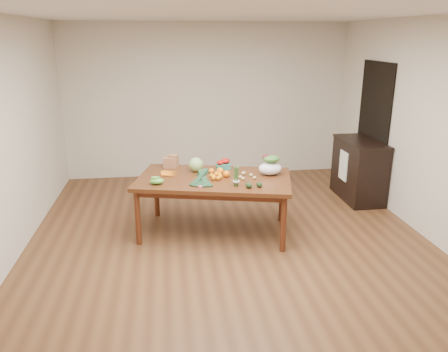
{
  "coord_description": "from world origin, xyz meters",
  "views": [
    {
      "loc": [
        -0.73,
        -4.76,
        2.47
      ],
      "look_at": [
        -0.09,
        0.0,
        0.92
      ],
      "focal_mm": 35.0,
      "sensor_mm": 36.0,
      "label": 1
    }
  ],
  "objects": [
    {
      "name": "asparagus_bundle",
      "position": [
        0.07,
        0.1,
        0.88
      ],
      "size": [
        0.11,
        0.13,
        0.26
      ],
      "primitive_type": null,
      "rotation": [
        0.15,
        0.0,
        -0.24
      ],
      "color": "#467837",
      "rests_on": "dining_table"
    },
    {
      "name": "mandarin_cluster",
      "position": [
        -0.13,
        0.43,
        0.8
      ],
      "size": [
        0.22,
        0.22,
        0.09
      ],
      "primitive_type": null,
      "rotation": [
        0.0,
        0.0,
        -0.24
      ],
      "color": "orange",
      "rests_on": "dining_table"
    },
    {
      "name": "potato_e",
      "position": [
        0.34,
        0.33,
        0.77
      ],
      "size": [
        0.05,
        0.04,
        0.04
      ],
      "primitive_type": "ellipsoid",
      "color": "tan",
      "rests_on": "dining_table"
    },
    {
      "name": "avocado_b",
      "position": [
        0.34,
        0.03,
        0.78
      ],
      "size": [
        0.09,
        0.11,
        0.06
      ],
      "primitive_type": "ellipsoid",
      "rotation": [
        0.0,
        0.0,
        0.3
      ],
      "color": "black",
      "rests_on": "dining_table"
    },
    {
      "name": "cabbage",
      "position": [
        -0.36,
        0.76,
        0.84
      ],
      "size": [
        0.19,
        0.19,
        0.19
      ],
      "primitive_type": "sphere",
      "color": "#87B468",
      "rests_on": "dining_table"
    },
    {
      "name": "potato_b",
      "position": [
        0.19,
        0.32,
        0.77
      ],
      "size": [
        0.05,
        0.04,
        0.04
      ],
      "primitive_type": "ellipsoid",
      "color": "tan",
      "rests_on": "dining_table"
    },
    {
      "name": "potato_a",
      "position": [
        0.17,
        0.38,
        0.77
      ],
      "size": [
        0.05,
        0.04,
        0.04
      ],
      "primitive_type": "ellipsoid",
      "color": "tan",
      "rests_on": "dining_table"
    },
    {
      "name": "potato_d",
      "position": [
        0.23,
        0.52,
        0.77
      ],
      "size": [
        0.06,
        0.05,
        0.05
      ],
      "primitive_type": "ellipsoid",
      "color": "tan",
      "rests_on": "dining_table"
    },
    {
      "name": "orange_c",
      "position": [
        0.0,
        0.46,
        0.79
      ],
      "size": [
        0.09,
        0.09,
        0.09
      ],
      "primitive_type": "sphere",
      "color": "orange",
      "rests_on": "dining_table"
    },
    {
      "name": "paper_bag",
      "position": [
        -0.7,
        0.99,
        0.83
      ],
      "size": [
        0.28,
        0.25,
        0.17
      ],
      "primitive_type": null,
      "rotation": [
        0.0,
        0.0,
        -0.24
      ],
      "color": "#916241",
      "rests_on": "dining_table"
    },
    {
      "name": "strawberry_basket_b",
      "position": [
        0.04,
        0.82,
        0.81
      ],
      "size": [
        0.15,
        0.15,
        0.11
      ],
      "primitive_type": null,
      "rotation": [
        0.0,
        0.0,
        -0.24
      ],
      "color": "red",
      "rests_on": "dining_table"
    },
    {
      "name": "room_walls",
      "position": [
        0.0,
        0.0,
        1.35
      ],
      "size": [
        5.02,
        6.02,
        2.7
      ],
      "color": "beige",
      "rests_on": "floor"
    },
    {
      "name": "potato_c",
      "position": [
        0.32,
        0.45,
        0.77
      ],
      "size": [
        0.05,
        0.04,
        0.04
      ],
      "primitive_type": "ellipsoid",
      "color": "tan",
      "rests_on": "dining_table"
    },
    {
      "name": "carrots",
      "position": [
        -0.72,
        0.67,
        0.76
      ],
      "size": [
        0.26,
        0.26,
        0.03
      ],
      "primitive_type": null,
      "rotation": [
        0.0,
        0.0,
        -0.24
      ],
      "color": "orange",
      "rests_on": "dining_table"
    },
    {
      "name": "dish_towel",
      "position": [
        1.96,
        1.4,
        0.55
      ],
      "size": [
        0.02,
        0.28,
        0.45
      ],
      "primitive_type": "cube",
      "color": "white",
      "rests_on": "cabinet"
    },
    {
      "name": "avocado_a",
      "position": [
        0.21,
        0.02,
        0.78
      ],
      "size": [
        0.09,
        0.12,
        0.07
      ],
      "primitive_type": "ellipsoid",
      "rotation": [
        0.0,
        0.0,
        0.3
      ],
      "color": "black",
      "rests_on": "dining_table"
    },
    {
      "name": "ceiling",
      "position": [
        0.0,
        0.0,
        2.7
      ],
      "size": [
        5.0,
        6.0,
        0.02
      ],
      "primitive_type": "cube",
      "color": "white",
      "rests_on": "room_walls"
    },
    {
      "name": "orange_b",
      "position": [
        -0.06,
        0.59,
        0.8
      ],
      "size": [
        0.09,
        0.09,
        0.09
      ],
      "primitive_type": "sphere",
      "color": "orange",
      "rests_on": "dining_table"
    },
    {
      "name": "orange_a",
      "position": [
        -0.17,
        0.63,
        0.79
      ],
      "size": [
        0.07,
        0.07,
        0.07
      ],
      "primitive_type": "sphere",
      "color": "orange",
      "rests_on": "dining_table"
    },
    {
      "name": "dining_table",
      "position": [
        -0.16,
        0.47,
        0.38
      ],
      "size": [
        2.12,
        1.49,
        0.75
      ],
      "primitive_type": "cube",
      "rotation": [
        0.0,
        0.0,
        -0.24
      ],
      "color": "#572714",
      "rests_on": "floor"
    },
    {
      "name": "strawberry_basket_a",
      "position": [
        -0.03,
        0.81,
        0.8
      ],
      "size": [
        0.13,
        0.13,
        0.1
      ],
      "primitive_type": null,
      "rotation": [
        0.0,
        0.0,
        -0.24
      ],
      "color": "red",
      "rests_on": "dining_table"
    },
    {
      "name": "salad_bag",
      "position": [
        0.57,
        0.49,
        0.87
      ],
      "size": [
        0.35,
        0.29,
        0.23
      ],
      "primitive_type": null,
      "rotation": [
        0.0,
        0.0,
        -0.24
      ],
      "color": "white",
      "rests_on": "dining_table"
    },
    {
      "name": "doorway_dark",
      "position": [
        2.48,
        1.6,
        1.05
      ],
      "size": [
        0.02,
        1.0,
        2.1
      ],
      "primitive_type": "cube",
      "color": "black",
      "rests_on": "floor"
    },
    {
      "name": "snap_pea_bag",
      "position": [
        -0.87,
        0.3,
        0.79
      ],
      "size": [
        0.17,
        0.13,
        0.08
      ],
      "primitive_type": "ellipsoid",
      "color": "#4F9A34",
      "rests_on": "dining_table"
    },
    {
      "name": "kale_bunch",
      "position": [
        -0.34,
        0.21,
        0.83
      ],
      "size": [
        0.41,
        0.46,
        0.16
      ],
      "primitive_type": null,
      "rotation": [
        0.0,
        0.0,
        -0.24
      ],
      "color": "black",
      "rests_on": "dining_table"
    },
    {
      "name": "floor",
      "position": [
        0.0,
        0.0,
        0.0
      ],
      "size": [
        6.0,
        6.0,
        0.0
      ],
      "primitive_type": "plane",
      "color": "brown",
      "rests_on": "ground"
    },
    {
      "name": "cabinet",
      "position": [
        2.22,
        1.4,
        0.47
      ],
      "size": [
        0.52,
        1.02,
        0.94
      ],
      "primitive_type": "cube",
      "color": "black",
      "rests_on": "floor"
    }
  ]
}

